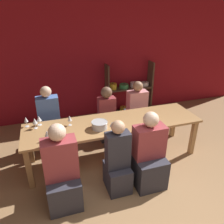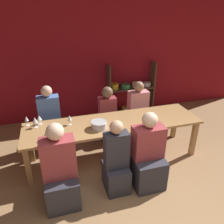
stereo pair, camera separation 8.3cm
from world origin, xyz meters
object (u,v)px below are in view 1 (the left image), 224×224
(wine_glass_red_a, at_px, (112,124))
(wine_glass_red_b, at_px, (26,120))
(dining_table, at_px, (114,126))
(person_near_a, at_px, (118,165))
(mixing_bowl, at_px, (100,125))
(wine_glass_empty_b, at_px, (47,134))
(wine_glass_white_a, at_px, (39,119))
(person_far_b, at_px, (50,126))
(wine_glass_empty_a, at_px, (35,121))
(wine_bottle_green, at_px, (55,136))
(person_near_c, at_px, (148,158))
(person_far_a, at_px, (107,119))
(shelf_unit, at_px, (129,94))
(person_far_c, at_px, (136,115))
(wine_glass_empty_c, at_px, (70,118))
(person_near_b, at_px, (62,176))

(wine_glass_red_a, distance_m, wine_glass_red_b, 1.42)
(dining_table, distance_m, person_near_a, 0.79)
(dining_table, height_order, mixing_bowl, mixing_bowl)
(wine_glass_empty_b, bearing_deg, wine_glass_white_a, 101.11)
(person_far_b, bearing_deg, wine_glass_empty_a, 66.02)
(wine_bottle_green, height_order, person_near_c, person_near_c)
(wine_glass_red_a, distance_m, wine_glass_empty_b, 0.99)
(person_far_a, xyz_separation_m, person_near_c, (0.22, -1.45, 0.01))
(shelf_unit, relative_size, person_far_c, 1.10)
(wine_glass_red_a, relative_size, person_near_c, 0.14)
(mixing_bowl, height_order, person_far_b, person_far_b)
(wine_glass_empty_c, bearing_deg, wine_glass_empty_a, 173.14)
(dining_table, xyz_separation_m, person_near_a, (-0.18, -0.74, -0.22))
(shelf_unit, relative_size, person_far_a, 1.15)
(wine_glass_empty_b, xyz_separation_m, person_far_b, (0.06, 0.95, -0.38))
(wine_glass_red_b, distance_m, person_near_c, 2.04)
(shelf_unit, relative_size, person_near_c, 1.07)
(shelf_unit, bearing_deg, person_far_a, -131.05)
(mixing_bowl, xyz_separation_m, wine_glass_white_a, (-0.93, 0.41, 0.05))
(wine_glass_empty_a, height_order, person_near_b, person_near_b)
(dining_table, bearing_deg, person_near_c, -68.09)
(wine_glass_empty_c, bearing_deg, person_near_c, -40.29)
(wine_glass_empty_c, bearing_deg, person_near_b, -105.92)
(person_far_b, xyz_separation_m, person_near_c, (1.34, -1.45, -0.02))
(wine_glass_empty_b, bearing_deg, wine_glass_red_b, 119.47)
(wine_glass_empty_a, distance_m, wine_glass_red_a, 1.25)
(wine_glass_white_a, relative_size, person_far_c, 0.14)
(person_near_c, bearing_deg, mixing_bowl, 133.23)
(wine_bottle_green, bearing_deg, wine_glass_empty_c, 59.11)
(wine_glass_empty_b, distance_m, person_far_a, 1.58)
(shelf_unit, relative_size, wine_glass_empty_a, 7.11)
(dining_table, xyz_separation_m, wine_bottle_green, (-1.00, -0.34, 0.19))
(wine_glass_empty_a, bearing_deg, dining_table, -8.66)
(person_far_c, bearing_deg, wine_glass_empty_c, 21.33)
(wine_glass_red_a, bearing_deg, person_far_c, 48.70)
(shelf_unit, height_order, wine_bottle_green, shelf_unit)
(wine_glass_white_a, bearing_deg, wine_glass_empty_a, -123.58)
(mixing_bowl, bearing_deg, person_near_a, -80.73)
(wine_glass_empty_b, relative_size, person_near_a, 0.14)
(wine_glass_red_a, xyz_separation_m, person_far_b, (-0.93, 0.99, -0.39))
(shelf_unit, height_order, wine_glass_red_b, shelf_unit)
(wine_glass_empty_b, height_order, wine_glass_white_a, wine_glass_empty_b)
(wine_glass_empty_a, distance_m, wine_glass_empty_b, 0.46)
(wine_glass_red_a, bearing_deg, wine_glass_empty_b, 177.68)
(shelf_unit, xyz_separation_m, person_near_b, (-1.96, -2.50, -0.05))
(wine_glass_white_a, relative_size, person_near_c, 0.14)
(wine_glass_white_a, relative_size, person_near_a, 0.14)
(shelf_unit, relative_size, wine_bottle_green, 4.42)
(shelf_unit, relative_size, wine_glass_red_b, 7.56)
(mixing_bowl, xyz_separation_m, person_near_b, (-0.69, -0.63, -0.34))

